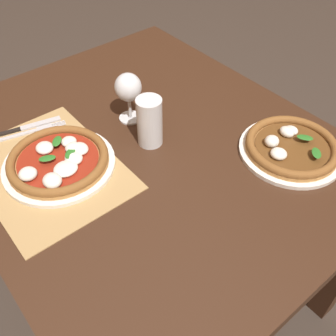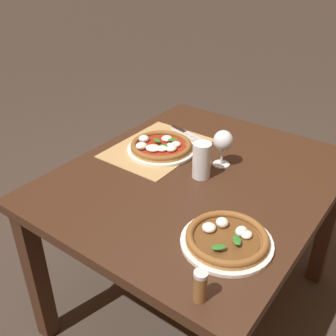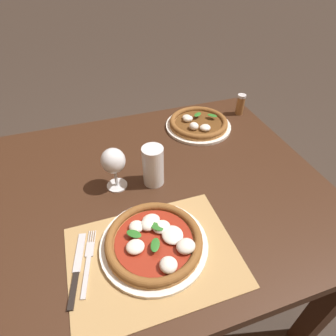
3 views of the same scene
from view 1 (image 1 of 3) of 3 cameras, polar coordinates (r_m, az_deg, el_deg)
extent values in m
plane|color=#382D26|center=(1.71, -2.25, -15.50)|extent=(24.00, 24.00, 0.00)
cube|color=#382114|center=(1.14, -3.25, 2.71)|extent=(1.17, 0.98, 0.04)
cube|color=#382114|center=(1.90, -1.99, 8.11)|extent=(0.07, 0.07, 0.70)
cube|color=#A88451|center=(1.10, -17.06, -0.18)|extent=(0.45, 0.34, 0.00)
cylinder|color=silver|center=(1.10, -15.49, 0.51)|extent=(0.30, 0.30, 0.01)
cylinder|color=#B77F42|center=(1.09, -15.60, 0.93)|extent=(0.27, 0.27, 0.01)
torus|color=brown|center=(1.08, -15.70, 1.30)|extent=(0.27, 0.27, 0.02)
cylinder|color=maroon|center=(1.08, -15.66, 1.17)|extent=(0.22, 0.22, 0.00)
ellipsoid|color=silver|center=(1.12, -14.18, 3.72)|extent=(0.04, 0.04, 0.02)
ellipsoid|color=silver|center=(1.01, -16.43, -1.78)|extent=(0.05, 0.05, 0.03)
ellipsoid|color=silver|center=(1.04, -14.63, -0.10)|extent=(0.06, 0.06, 0.02)
ellipsoid|color=silver|center=(1.09, -13.63, 2.86)|extent=(0.04, 0.04, 0.03)
ellipsoid|color=silver|center=(1.06, -13.53, 1.40)|extent=(0.05, 0.05, 0.02)
ellipsoid|color=silver|center=(1.09, -12.64, 2.76)|extent=(0.05, 0.04, 0.02)
ellipsoid|color=silver|center=(1.11, -17.48, 2.82)|extent=(0.05, 0.05, 0.02)
ellipsoid|color=silver|center=(1.05, -19.67, -0.80)|extent=(0.05, 0.05, 0.03)
ellipsoid|color=#286B23|center=(1.07, -14.02, 2.13)|extent=(0.05, 0.05, 0.00)
ellipsoid|color=#286B23|center=(1.11, -15.82, 3.78)|extent=(0.05, 0.05, 0.00)
ellipsoid|color=#286B23|center=(1.07, -17.13, 1.37)|extent=(0.04, 0.05, 0.00)
cylinder|color=silver|center=(1.15, 17.35, 2.37)|extent=(0.29, 0.29, 0.01)
cylinder|color=#B77F42|center=(1.14, 17.46, 2.78)|extent=(0.26, 0.26, 0.01)
torus|color=brown|center=(1.14, 17.57, 3.15)|extent=(0.26, 0.26, 0.02)
cylinder|color=brown|center=(1.14, 17.53, 3.02)|extent=(0.20, 0.20, 0.00)
ellipsoid|color=silver|center=(1.09, 15.76, 2.01)|extent=(0.04, 0.04, 0.03)
ellipsoid|color=silver|center=(1.17, 16.89, 5.05)|extent=(0.04, 0.04, 0.03)
ellipsoid|color=silver|center=(1.12, 14.83, 3.78)|extent=(0.04, 0.04, 0.03)
ellipsoid|color=silver|center=(1.18, 17.46, 5.24)|extent=(0.04, 0.04, 0.02)
ellipsoid|color=#286B23|center=(1.11, 20.74, 2.05)|extent=(0.05, 0.05, 0.00)
ellipsoid|color=#286B23|center=(1.15, 19.26, 4.20)|extent=(0.05, 0.05, 0.00)
cylinder|color=silver|center=(1.23, -5.45, 7.28)|extent=(0.07, 0.07, 0.00)
cylinder|color=silver|center=(1.21, -5.56, 8.60)|extent=(0.01, 0.01, 0.06)
ellipsoid|color=silver|center=(1.16, -5.82, 11.58)|extent=(0.08, 0.08, 0.08)
ellipsoid|color=#AD5B14|center=(1.17, -5.78, 11.17)|extent=(0.07, 0.07, 0.05)
cylinder|color=silver|center=(1.10, -2.80, 6.80)|extent=(0.07, 0.07, 0.15)
cylinder|color=black|center=(1.10, -2.78, 6.21)|extent=(0.07, 0.07, 0.12)
cylinder|color=silver|center=(1.06, -2.90, 8.99)|extent=(0.07, 0.07, 0.02)
cube|color=#B7B7BC|center=(1.23, -21.01, 4.44)|extent=(0.04, 0.11, 0.00)
cube|color=#B7B7BC|center=(1.23, -17.45, 5.58)|extent=(0.03, 0.05, 0.00)
cylinder|color=#B7B7BC|center=(1.23, -15.46, 5.94)|extent=(0.01, 0.04, 0.00)
cylinder|color=#B7B7BC|center=(1.23, -15.53, 6.09)|extent=(0.01, 0.04, 0.00)
cylinder|color=#B7B7BC|center=(1.24, -15.60, 6.25)|extent=(0.01, 0.04, 0.00)
cylinder|color=#B7B7BC|center=(1.24, -15.67, 6.40)|extent=(0.01, 0.04, 0.00)
cube|color=black|center=(1.25, -22.69, 4.65)|extent=(0.04, 0.10, 0.01)
cube|color=#B7B7BC|center=(1.25, -18.00, 6.18)|extent=(0.05, 0.12, 0.00)
camera|label=2|loc=(1.26, 78.75, 15.93)|focal=42.00mm
camera|label=3|loc=(0.90, -57.67, 22.85)|focal=30.00mm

